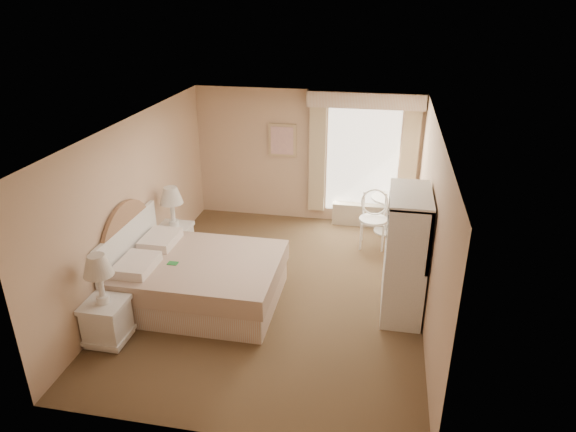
% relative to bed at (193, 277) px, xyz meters
% --- Properties ---
extents(room, '(4.21, 5.51, 2.51)m').
position_rel_bed_xyz_m(room, '(1.11, 0.45, 0.88)').
color(room, brown).
rests_on(room, ground).
extents(window, '(2.05, 0.22, 2.51)m').
position_rel_bed_xyz_m(window, '(2.16, 3.10, 0.97)').
color(window, white).
rests_on(window, room).
extents(framed_art, '(0.52, 0.04, 0.62)m').
position_rel_bed_xyz_m(framed_art, '(0.66, 3.16, 1.18)').
color(framed_art, tan).
rests_on(framed_art, room).
extents(bed, '(2.23, 1.76, 1.55)m').
position_rel_bed_xyz_m(bed, '(0.00, 0.00, 0.00)').
color(bed, tan).
rests_on(bed, room).
extents(nightstand_near, '(0.51, 0.51, 1.23)m').
position_rel_bed_xyz_m(nightstand_near, '(-0.73, -1.12, 0.09)').
color(nightstand_near, white).
rests_on(nightstand_near, room).
extents(nightstand_far, '(0.52, 0.52, 1.26)m').
position_rel_bed_xyz_m(nightstand_far, '(-0.73, 1.12, 0.10)').
color(nightstand_far, white).
rests_on(nightstand_far, room).
extents(round_table, '(0.65, 0.65, 0.69)m').
position_rel_bed_xyz_m(round_table, '(2.71, 2.85, 0.09)').
color(round_table, white).
rests_on(round_table, room).
extents(cafe_chair, '(0.48, 0.48, 1.00)m').
position_rel_bed_xyz_m(cafe_chair, '(2.45, 2.28, 0.21)').
color(cafe_chair, white).
rests_on(cafe_chair, room).
extents(armoire, '(0.53, 1.06, 1.76)m').
position_rel_bed_xyz_m(armoire, '(2.93, 0.31, 0.36)').
color(armoire, white).
rests_on(armoire, room).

